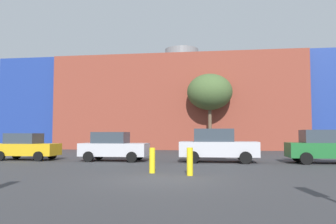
{
  "coord_description": "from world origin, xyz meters",
  "views": [
    {
      "loc": [
        1.83,
        -11.73,
        1.6
      ],
      "look_at": [
        -0.9,
        8.09,
        2.92
      ],
      "focal_mm": 35.73,
      "sensor_mm": 36.0,
      "label": 1
    }
  ],
  "objects_px": {
    "bare_tree_0": "(210,92)",
    "parked_car_0": "(26,147)",
    "bollard_yellow_0": "(152,160)",
    "parked_car_2": "(217,146)",
    "parked_car_3": "(326,147)",
    "bollard_yellow_1": "(190,162)",
    "parked_car_1": "(113,147)"
  },
  "relations": [
    {
      "from": "parked_car_0",
      "to": "bollard_yellow_0",
      "type": "distance_m",
      "value": 10.65
    },
    {
      "from": "parked_car_2",
      "to": "bare_tree_0",
      "type": "relative_size",
      "value": 0.6
    },
    {
      "from": "bollard_yellow_1",
      "to": "parked_car_1",
      "type": "bearing_deg",
      "value": 128.34
    },
    {
      "from": "parked_car_1",
      "to": "bare_tree_0",
      "type": "distance_m",
      "value": 14.35
    },
    {
      "from": "parked_car_1",
      "to": "bollard_yellow_0",
      "type": "bearing_deg",
      "value": -59.24
    },
    {
      "from": "parked_car_0",
      "to": "parked_car_3",
      "type": "xyz_separation_m",
      "value": [
        17.55,
        0.0,
        0.09
      ]
    },
    {
      "from": "parked_car_1",
      "to": "bare_tree_0",
      "type": "height_order",
      "value": "bare_tree_0"
    },
    {
      "from": "parked_car_3",
      "to": "bollard_yellow_1",
      "type": "bearing_deg",
      "value": -137.85
    },
    {
      "from": "bare_tree_0",
      "to": "bollard_yellow_1",
      "type": "xyz_separation_m",
      "value": [
        -0.56,
        -18.7,
        -5.01
      ]
    },
    {
      "from": "parked_car_0",
      "to": "bollard_yellow_1",
      "type": "relative_size",
      "value": 3.53
    },
    {
      "from": "parked_car_1",
      "to": "bare_tree_0",
      "type": "bearing_deg",
      "value": 65.8
    },
    {
      "from": "parked_car_1",
      "to": "parked_car_3",
      "type": "height_order",
      "value": "parked_car_3"
    },
    {
      "from": "bare_tree_0",
      "to": "parked_car_0",
      "type": "bearing_deg",
      "value": -131.95
    },
    {
      "from": "parked_car_0",
      "to": "bare_tree_0",
      "type": "distance_m",
      "value": 17.3
    },
    {
      "from": "parked_car_2",
      "to": "bollard_yellow_0",
      "type": "relative_size",
      "value": 4.23
    },
    {
      "from": "bollard_yellow_1",
      "to": "parked_car_3",
      "type": "bearing_deg",
      "value": 42.15
    },
    {
      "from": "parked_car_3",
      "to": "bollard_yellow_1",
      "type": "xyz_separation_m",
      "value": [
        -6.99,
        -6.33,
        -0.37
      ]
    },
    {
      "from": "bollard_yellow_1",
      "to": "parked_car_0",
      "type": "bearing_deg",
      "value": 149.09
    },
    {
      "from": "parked_car_0",
      "to": "bollard_yellow_0",
      "type": "height_order",
      "value": "parked_car_0"
    },
    {
      "from": "bare_tree_0",
      "to": "bollard_yellow_1",
      "type": "bearing_deg",
      "value": -91.71
    },
    {
      "from": "parked_car_0",
      "to": "parked_car_1",
      "type": "relative_size",
      "value": 0.96
    },
    {
      "from": "parked_car_3",
      "to": "bollard_yellow_0",
      "type": "relative_size",
      "value": 4.08
    },
    {
      "from": "parked_car_3",
      "to": "bollard_yellow_0",
      "type": "bearing_deg",
      "value": -146.24
    },
    {
      "from": "parked_car_3",
      "to": "bollard_yellow_1",
      "type": "distance_m",
      "value": 9.43
    },
    {
      "from": "parked_car_1",
      "to": "parked_car_3",
      "type": "bearing_deg",
      "value": 0.0
    },
    {
      "from": "bollard_yellow_0",
      "to": "parked_car_2",
      "type": "bearing_deg",
      "value": 64.68
    },
    {
      "from": "parked_car_1",
      "to": "parked_car_0",
      "type": "bearing_deg",
      "value": -180.0
    },
    {
      "from": "bollard_yellow_0",
      "to": "bollard_yellow_1",
      "type": "distance_m",
      "value": 1.7
    },
    {
      "from": "parked_car_0",
      "to": "parked_car_3",
      "type": "relative_size",
      "value": 0.9
    },
    {
      "from": "parked_car_3",
      "to": "bollard_yellow_0",
      "type": "xyz_separation_m",
      "value": [
        -8.58,
        -5.73,
        -0.39
      ]
    },
    {
      "from": "parked_car_1",
      "to": "bollard_yellow_0",
      "type": "xyz_separation_m",
      "value": [
        3.41,
        -5.73,
        -0.34
      ]
    },
    {
      "from": "bare_tree_0",
      "to": "bollard_yellow_0",
      "type": "xyz_separation_m",
      "value": [
        -2.15,
        -18.11,
        -5.03
      ]
    }
  ]
}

